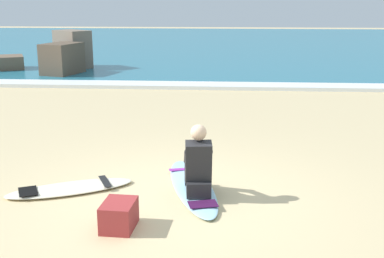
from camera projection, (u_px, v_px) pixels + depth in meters
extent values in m
plane|color=#CCB584|center=(177.00, 200.00, 6.62)|extent=(80.00, 80.00, 0.00)
cube|color=teal|center=(216.00, 44.00, 28.11)|extent=(80.00, 28.00, 0.10)
cube|color=white|center=(205.00, 86.00, 14.89)|extent=(80.00, 0.90, 0.11)
ellipsoid|color=#9ED1E5|center=(192.00, 186.00, 7.01)|extent=(1.07, 2.31, 0.07)
cube|color=purple|center=(185.00, 169.00, 7.60)|extent=(0.49, 0.22, 0.01)
cube|color=#351037|center=(203.00, 204.00, 6.31)|extent=(0.41, 0.32, 0.01)
cube|color=#232326|center=(199.00, 188.00, 6.55)|extent=(0.35, 0.29, 0.20)
cylinder|color=#232326|center=(190.00, 173.00, 6.69)|extent=(0.19, 0.42, 0.43)
cylinder|color=#232326|center=(189.00, 170.00, 6.90)|extent=(0.15, 0.27, 0.42)
cube|color=#232326|center=(188.00, 181.00, 7.01)|extent=(0.12, 0.23, 0.05)
cylinder|color=#232326|center=(205.00, 173.00, 6.70)|extent=(0.19, 0.42, 0.43)
cylinder|color=#232326|center=(205.00, 170.00, 6.90)|extent=(0.15, 0.27, 0.42)
cube|color=#232326|center=(205.00, 181.00, 7.02)|extent=(0.12, 0.23, 0.05)
cube|color=#232326|center=(198.00, 162.00, 6.50)|extent=(0.37, 0.33, 0.57)
sphere|color=beige|center=(198.00, 132.00, 6.43)|extent=(0.21, 0.21, 0.21)
cylinder|color=#232326|center=(187.00, 157.00, 6.64)|extent=(0.13, 0.40, 0.31)
cylinder|color=#232326|center=(208.00, 156.00, 6.65)|extent=(0.13, 0.40, 0.31)
ellipsoid|color=#EFE5C6|center=(70.00, 188.00, 6.93)|extent=(1.80, 1.22, 0.07)
cube|color=black|center=(105.00, 181.00, 7.10)|extent=(0.30, 0.48, 0.01)
cube|color=black|center=(28.00, 191.00, 6.73)|extent=(0.37, 0.43, 0.01)
cube|color=brown|center=(62.00, 60.00, 16.82)|extent=(1.29, 1.58, 1.12)
cube|color=brown|center=(4.00, 64.00, 17.98)|extent=(1.71, 1.60, 0.57)
cube|color=#756656|center=(73.00, 51.00, 18.21)|extent=(1.53, 1.46, 1.46)
cube|color=maroon|center=(119.00, 215.00, 5.78)|extent=(0.39, 0.50, 0.32)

